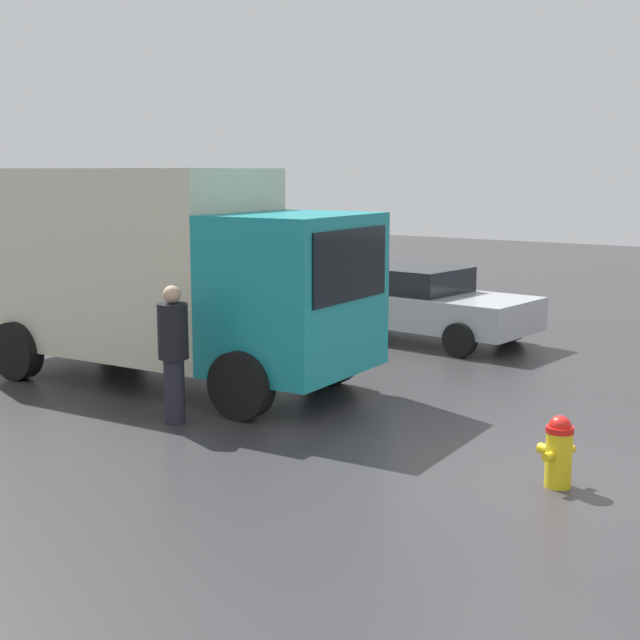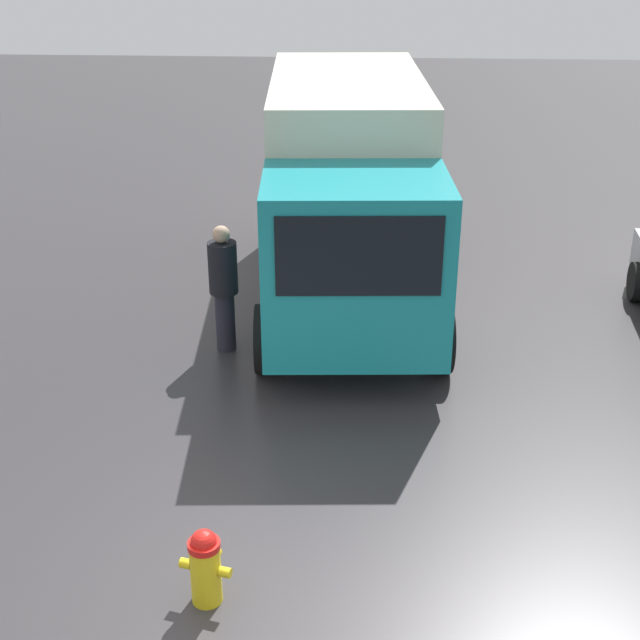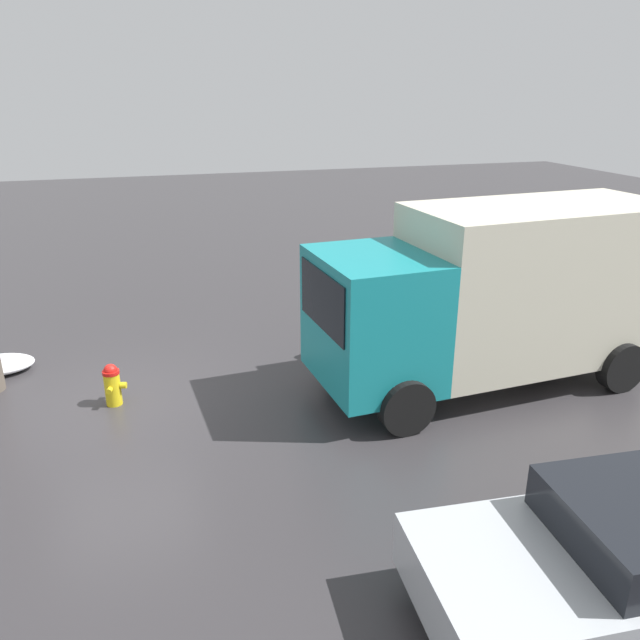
% 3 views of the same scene
% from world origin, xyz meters
% --- Properties ---
extents(ground_plane, '(60.00, 60.00, 0.00)m').
position_xyz_m(ground_plane, '(0.00, 0.00, 0.00)').
color(ground_plane, '#333033').
extents(fire_hydrant, '(0.38, 0.48, 0.74)m').
position_xyz_m(fire_hydrant, '(0.00, -0.00, 0.38)').
color(fire_hydrant, yellow).
rests_on(fire_hydrant, ground_plane).
extents(delivery_truck, '(6.52, 2.82, 3.20)m').
position_xyz_m(delivery_truck, '(6.66, -1.04, 1.73)').
color(delivery_truck, teal).
rests_on(delivery_truck, ground_plane).
extents(pedestrian, '(0.38, 0.38, 1.76)m').
position_xyz_m(pedestrian, '(4.82, 0.55, 0.96)').
color(pedestrian, '#23232D').
rests_on(pedestrian, ground_plane).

